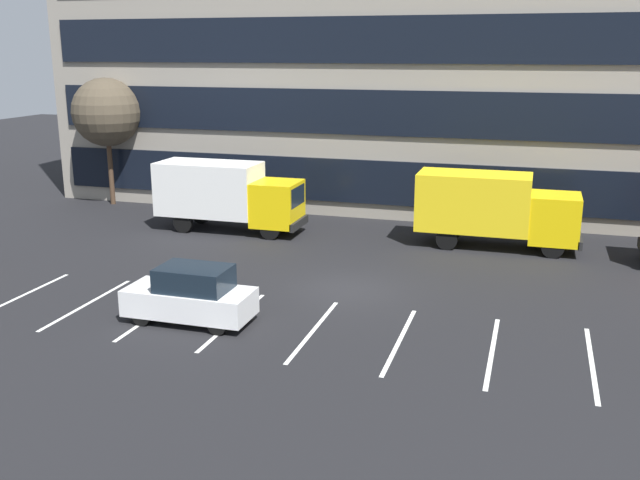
{
  "coord_description": "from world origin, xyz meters",
  "views": [
    {
      "loc": [
        6.42,
        -24.64,
        8.72
      ],
      "look_at": [
        -1.55,
        1.49,
        1.4
      ],
      "focal_mm": 40.03,
      "sensor_mm": 36.0,
      "label": 1
    }
  ],
  "objects_px": {
    "box_truck_yellow": "(227,193)",
    "box_truck_yellow_all": "(494,207)",
    "suv_white": "(191,295)",
    "bare_tree": "(106,113)"
  },
  "relations": [
    {
      "from": "suv_white",
      "to": "bare_tree",
      "type": "xyz_separation_m",
      "value": [
        -12.92,
        15.52,
        4.35
      ]
    },
    {
      "from": "box_truck_yellow_all",
      "to": "suv_white",
      "type": "xyz_separation_m",
      "value": [
        -8.85,
        -12.3,
        -0.97
      ]
    },
    {
      "from": "box_truck_yellow",
      "to": "suv_white",
      "type": "height_order",
      "value": "box_truck_yellow"
    },
    {
      "from": "box_truck_yellow_all",
      "to": "suv_white",
      "type": "height_order",
      "value": "box_truck_yellow_all"
    },
    {
      "from": "box_truck_yellow_all",
      "to": "bare_tree",
      "type": "height_order",
      "value": "bare_tree"
    },
    {
      "from": "box_truck_yellow",
      "to": "bare_tree",
      "type": "distance_m",
      "value": 10.36
    },
    {
      "from": "bare_tree",
      "to": "suv_white",
      "type": "bearing_deg",
      "value": -50.21
    },
    {
      "from": "box_truck_yellow",
      "to": "box_truck_yellow_all",
      "type": "bearing_deg",
      "value": 2.9
    },
    {
      "from": "box_truck_yellow",
      "to": "bare_tree",
      "type": "height_order",
      "value": "bare_tree"
    },
    {
      "from": "box_truck_yellow",
      "to": "suv_white",
      "type": "bearing_deg",
      "value": -71.38
    }
  ]
}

